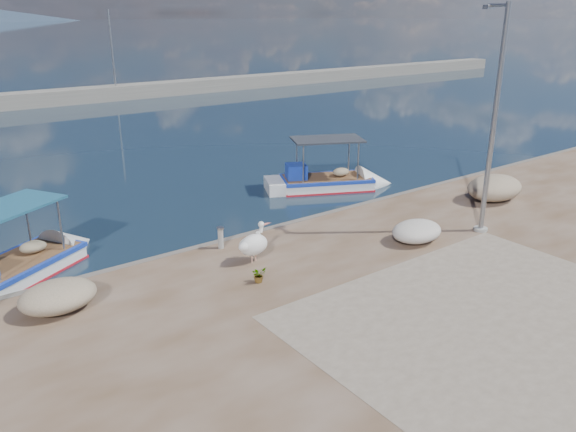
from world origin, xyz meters
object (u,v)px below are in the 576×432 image
at_px(bollard_near, 221,237).
at_px(boat_left, 17,271).
at_px(boat_right, 325,184).
at_px(pelican, 254,244).
at_px(lamp_post, 492,130).

bearing_deg(bollard_near, boat_left, 153.24).
bearing_deg(boat_left, boat_right, -24.44).
height_order(boat_left, pelican, boat_left).
distance_m(boat_left, lamp_post, 14.73).
distance_m(boat_left, boat_right, 12.82).
bearing_deg(lamp_post, bollard_near, 153.58).
relative_size(lamp_post, bollard_near, 10.38).
relative_size(boat_left, bollard_near, 7.99).
xyz_separation_m(boat_right, pelican, (-7.24, -5.46, 0.84)).
xyz_separation_m(boat_left, pelican, (5.50, -4.04, 0.84)).
bearing_deg(lamp_post, pelican, 162.13).
bearing_deg(boat_right, bollard_near, -126.17).
relative_size(boat_right, lamp_post, 0.80).
distance_m(boat_right, bollard_near, 8.56).
height_order(pelican, bollard_near, pelican).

